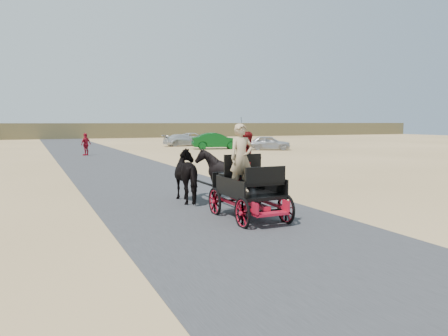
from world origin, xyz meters
name	(u,v)px	position (x,y,z in m)	size (l,w,h in m)	color
ground	(207,210)	(0.00, 0.00, 0.00)	(140.00, 140.00, 0.00)	tan
road	(207,210)	(0.00, 0.00, 0.01)	(6.00, 140.00, 0.01)	#38383A
ridge_far	(59,131)	(0.00, 62.00, 1.20)	(140.00, 6.00, 2.40)	brown
carriage	(249,205)	(0.61, -1.48, 0.36)	(1.30, 2.40, 0.72)	black
horse_left	(191,175)	(0.06, 1.52, 0.85)	(0.91, 2.01, 1.70)	black
horse_right	(222,174)	(1.16, 1.52, 0.85)	(1.37, 1.54, 1.70)	black
driver_man	(241,158)	(0.41, -1.43, 1.62)	(0.66, 0.43, 1.80)	tan
passenger_woman	(249,160)	(0.91, -0.88, 1.51)	(0.77, 0.60, 1.58)	#660C0F
pedestrian	(86,144)	(-0.58, 23.30, 0.86)	(1.01, 0.42, 1.73)	maroon
car_a	(269,143)	(15.64, 23.35, 0.67)	(1.58, 3.92, 1.34)	#B2B2B7
car_b	(216,141)	(11.83, 26.76, 0.77)	(1.63, 4.68, 1.54)	#0C4C19
car_c	(183,140)	(10.62, 32.99, 0.63)	(1.76, 4.33, 1.26)	silver
car_d	(194,138)	(13.35, 36.84, 0.65)	(2.16, 4.70, 1.31)	silver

